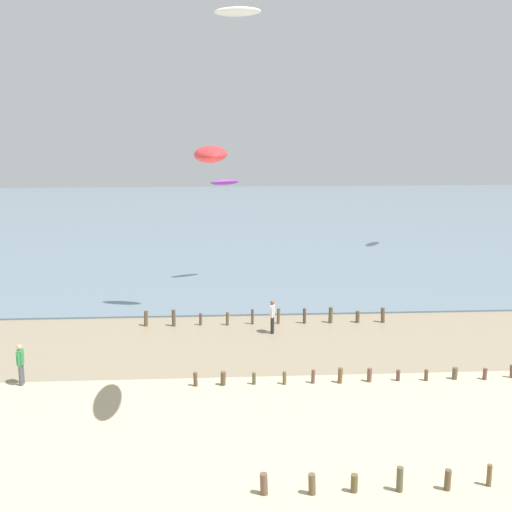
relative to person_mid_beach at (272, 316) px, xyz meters
The scene contains 10 objects.
wet_sand_strip 3.51m from the person_mid_beach, 156.87° to the right, with size 120.00×8.55×0.01m, color gray.
sea 38.08m from the person_mid_beach, 94.70° to the left, with size 160.00×70.00×0.10m, color slate.
groyne_near 14.92m from the person_mid_beach, 72.78° to the right, with size 12.17×0.35×0.80m.
groyne_mid 7.51m from the person_mid_beach, 58.72° to the right, with size 15.68×0.32×0.65m.
groyne_far 1.55m from the person_mid_beach, 86.37° to the left, with size 12.74×0.36×0.89m.
person_mid_beach is the anchor object (origin of this frame).
person_by_waterline 12.20m from the person_mid_beach, 151.46° to the right, with size 0.23×0.57×1.71m.
kite_aloft_2 13.34m from the person_mid_beach, 106.37° to the right, with size 3.30×1.06×0.53m, color red.
kite_aloft_5 15.01m from the person_mid_beach, 128.01° to the left, with size 2.36×0.76×0.38m, color white.
kite_aloft_7 12.28m from the person_mid_beach, 101.76° to the left, with size 1.98×0.63×0.32m, color purple.
Camera 1 is at (0.46, -11.10, 10.50)m, focal length 44.90 mm.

